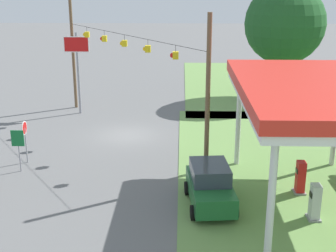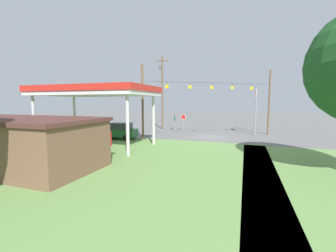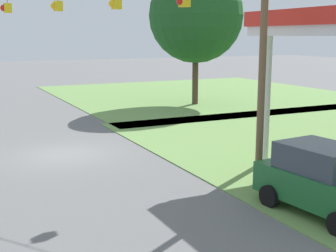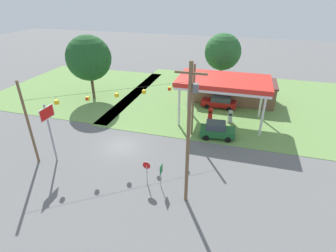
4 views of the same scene
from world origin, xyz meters
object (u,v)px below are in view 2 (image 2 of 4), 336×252
object	(u,v)px
route_sign	(175,120)
gas_station_store	(10,142)
fuel_pump_near	(108,139)
car_at_pumps_rear	(68,146)
car_at_pumps_front	(120,131)
stop_sign_roadside	(183,119)
stop_sign_overhead	(256,102)
gas_station_canopy	(95,92)
fuel_pump_far	(86,138)
utility_pole_main	(162,89)

from	to	relation	value
route_sign	gas_station_store	bearing A→B (deg)	78.41
gas_station_store	fuel_pump_near	distance (m)	8.34
fuel_pump_near	car_at_pumps_rear	xyz separation A→B (m)	(0.72, 4.53, 0.11)
car_at_pumps_front	stop_sign_roadside	size ratio (longest dim) A/B	1.69
car_at_pumps_rear	car_at_pumps_front	bearing A→B (deg)	94.18
fuel_pump_near	stop_sign_roadside	world-z (taller)	stop_sign_roadside
stop_sign_overhead	car_at_pumps_rear	bearing A→B (deg)	51.52
gas_station_canopy	fuel_pump_near	world-z (taller)	gas_station_canopy
fuel_pump_near	car_at_pumps_rear	size ratio (longest dim) A/B	0.33
car_at_pumps_front	car_at_pumps_rear	world-z (taller)	car_at_pumps_front
car_at_pumps_rear	route_sign	xyz separation A→B (m)	(-3.01, -19.30, 0.80)
fuel_pump_near	car_at_pumps_rear	distance (m)	4.59
car_at_pumps_front	route_sign	xyz separation A→B (m)	(-3.70, -10.23, 0.70)
car_at_pumps_front	stop_sign_roadside	distance (m)	11.46
gas_station_store	route_sign	distance (m)	23.18
car_at_pumps_rear	fuel_pump_near	bearing A→B (deg)	80.84
stop_sign_roadside	stop_sign_overhead	bearing A→B (deg)	-5.15
route_sign	fuel_pump_far	bearing A→B (deg)	71.47
gas_station_store	fuel_pump_far	size ratio (longest dim) A/B	7.50
fuel_pump_far	utility_pole_main	distance (m)	16.94
stop_sign_roadside	gas_station_store	bearing A→B (deg)	-104.72
route_sign	stop_sign_overhead	bearing A→B (deg)	175.63
car_at_pumps_front	utility_pole_main	bearing A→B (deg)	-101.59
car_at_pumps_rear	stop_sign_roadside	distance (m)	19.84
stop_sign_roadside	gas_station_canopy	bearing A→B (deg)	-108.46
gas_station_store	utility_pole_main	xyz separation A→B (m)	(-2.14, -23.70, 4.82)
fuel_pump_near	gas_station_store	bearing A→B (deg)	73.45
car_at_pumps_rear	utility_pole_main	xyz separation A→B (m)	(-0.49, -20.28, 5.62)
stop_sign_roadside	utility_pole_main	distance (m)	6.15
fuel_pump_far	stop_sign_roadside	distance (m)	16.11
gas_station_canopy	fuel_pump_far	xyz separation A→B (m)	(1.33, -0.00, -4.62)
gas_station_store	stop_sign_roadside	bearing A→B (deg)	-104.72
stop_sign_roadside	stop_sign_overhead	xyz separation A→B (m)	(-10.30, 0.93, 2.64)
gas_station_canopy	route_sign	size ratio (longest dim) A/B	4.77
fuel_pump_near	car_at_pumps_front	bearing A→B (deg)	-72.77
gas_station_store	car_at_pumps_front	bearing A→B (deg)	-94.37
car_at_pumps_rear	stop_sign_roadside	bearing A→B (deg)	77.20
fuel_pump_far	stop_sign_roadside	xyz separation A→B (m)	(-6.27, -14.80, 1.01)
stop_sign_overhead	utility_pole_main	size ratio (longest dim) A/B	0.54
gas_station_store	utility_pole_main	size ratio (longest dim) A/B	1.07
car_at_pumps_rear	fuel_pump_far	bearing A→B (deg)	112.95
route_sign	utility_pole_main	world-z (taller)	utility_pole_main
gas_station_store	car_at_pumps_rear	distance (m)	3.87
gas_station_canopy	car_at_pumps_front	size ratio (longest dim) A/B	2.71
fuel_pump_far	car_at_pumps_rear	size ratio (longest dim) A/B	0.33
stop_sign_overhead	stop_sign_roadside	bearing A→B (deg)	-5.15
gas_station_store	utility_pole_main	world-z (taller)	utility_pole_main
utility_pole_main	gas_station_store	bearing A→B (deg)	84.85
gas_station_store	fuel_pump_far	world-z (taller)	gas_station_store
gas_station_canopy	fuel_pump_near	size ratio (longest dim) A/B	6.81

